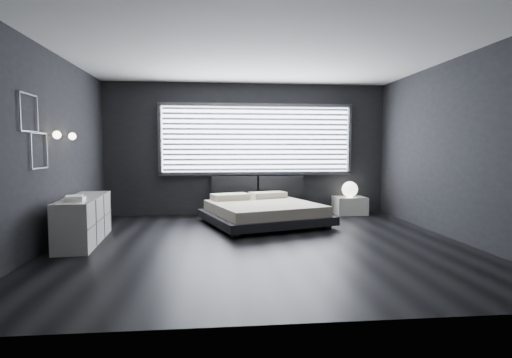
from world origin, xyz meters
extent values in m
plane|color=black|center=(0.00, 0.00, 0.00)|extent=(6.00, 6.00, 0.00)
plane|color=silver|center=(0.00, 0.00, 2.80)|extent=(6.00, 6.00, 0.00)
cube|color=black|center=(0.00, 2.75, 1.40)|extent=(6.00, 0.04, 2.80)
cube|color=black|center=(0.00, -2.75, 1.40)|extent=(6.00, 0.04, 2.80)
cube|color=black|center=(-3.00, 0.00, 1.40)|extent=(0.04, 5.50, 2.80)
cube|color=black|center=(3.00, 0.00, 1.40)|extent=(0.04, 5.50, 2.80)
cube|color=white|center=(0.20, 2.73, 1.61)|extent=(4.00, 0.02, 1.38)
cube|color=#47474C|center=(-1.84, 2.70, 1.61)|extent=(0.06, 0.08, 1.48)
cube|color=#47474C|center=(2.24, 2.70, 1.61)|extent=(0.06, 0.08, 1.48)
cube|color=#47474C|center=(0.20, 2.70, 2.34)|extent=(4.14, 0.08, 0.06)
cube|color=#47474C|center=(0.20, 2.70, 0.88)|extent=(4.14, 0.08, 0.06)
cube|color=silver|center=(0.20, 2.67, 1.61)|extent=(3.94, 0.03, 1.32)
cube|color=black|center=(-0.29, 2.64, 0.57)|extent=(0.96, 0.16, 0.52)
cube|color=black|center=(0.71, 2.64, 0.57)|extent=(0.96, 0.16, 0.52)
cylinder|color=silver|center=(-2.95, 0.05, 1.60)|extent=(0.10, 0.02, 0.02)
sphere|color=#FFE5B7|center=(-2.88, 0.05, 1.60)|extent=(0.11, 0.11, 0.11)
cylinder|color=silver|center=(-2.95, 0.65, 1.60)|extent=(0.10, 0.02, 0.02)
sphere|color=#FFE5B7|center=(-2.88, 0.65, 1.60)|extent=(0.11, 0.11, 0.11)
cube|color=#47474C|center=(-2.98, -0.55, 2.08)|extent=(0.01, 0.46, 0.02)
cube|color=#47474C|center=(-2.98, -0.55, 1.62)|extent=(0.01, 0.46, 0.02)
cube|color=#47474C|center=(-2.98, -0.32, 1.85)|extent=(0.01, 0.02, 0.46)
cube|color=#47474C|center=(-2.98, -0.78, 1.85)|extent=(0.01, 0.02, 0.46)
cube|color=#47474C|center=(-2.98, -0.30, 1.61)|extent=(0.01, 0.46, 0.02)
cube|color=#47474C|center=(-2.98, -0.30, 1.15)|extent=(0.01, 0.46, 0.02)
cube|color=#47474C|center=(-2.98, -0.07, 1.38)|extent=(0.01, 0.02, 0.46)
cube|color=#47474C|center=(-2.98, -0.53, 1.38)|extent=(0.01, 0.02, 0.46)
cube|color=black|center=(-0.37, 0.48, 0.04)|extent=(0.14, 0.14, 0.07)
cube|color=black|center=(1.28, 1.02, 0.04)|extent=(0.14, 0.14, 0.07)
cube|color=black|center=(-0.85, 1.96, 0.04)|extent=(0.14, 0.14, 0.07)
cube|color=black|center=(0.80, 2.50, 0.04)|extent=(0.14, 0.14, 0.07)
cube|color=black|center=(0.21, 1.49, 0.15)|extent=(2.51, 2.45, 0.15)
cube|color=#B7AA94|center=(0.21, 1.49, 0.31)|extent=(2.26, 2.26, 0.18)
cube|color=beige|center=(-0.40, 2.04, 0.46)|extent=(0.80, 0.59, 0.12)
cube|color=beige|center=(0.39, 2.30, 0.46)|extent=(0.80, 0.59, 0.12)
cube|color=silver|center=(2.20, 2.50, 0.19)|extent=(0.66, 0.56, 0.38)
sphere|color=white|center=(2.18, 2.46, 0.55)|extent=(0.33, 0.33, 0.33)
cube|color=silver|center=(-2.65, 0.37, 0.34)|extent=(0.61, 1.74, 0.68)
cube|color=#47474C|center=(-2.41, 0.38, 0.34)|extent=(0.14, 1.69, 0.66)
cube|color=white|center=(-2.64, -0.07, 0.71)|extent=(0.32, 0.38, 0.04)
cube|color=white|center=(-2.63, -0.09, 0.74)|extent=(0.29, 0.35, 0.03)
camera|label=1|loc=(-0.66, -5.80, 1.40)|focal=28.00mm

